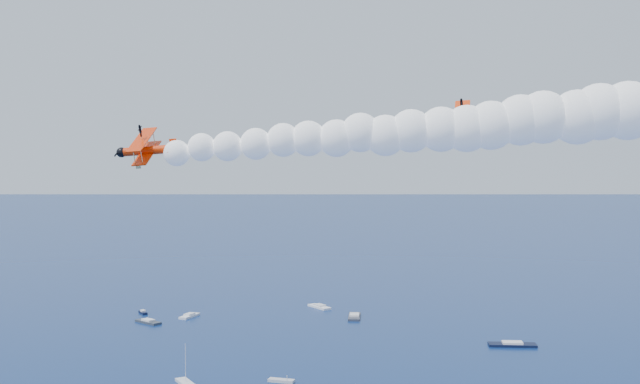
# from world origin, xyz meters

# --- Properties ---
(biplane_lead) EXTENTS (8.12, 10.18, 8.72)m
(biplane_lead) POSITION_xyz_m (14.26, 22.99, 57.91)
(biplane_lead) COLOR #F73505
(biplane_trail) EXTENTS (7.38, 8.91, 6.94)m
(biplane_trail) POSITION_xyz_m (-17.23, 3.77, 54.97)
(biplane_trail) COLOR #F13005
(smoke_trail_trail) EXTENTS (67.36, 21.61, 11.86)m
(smoke_trail_trail) POSITION_xyz_m (15.44, 7.67, 57.50)
(smoke_trail_trail) COLOR white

